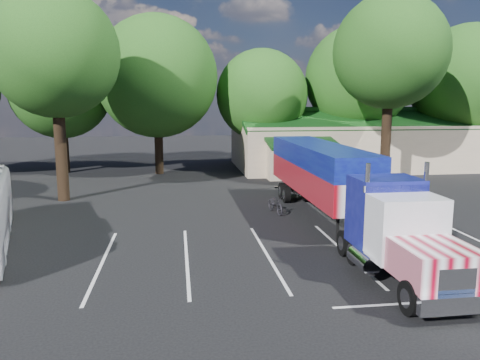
{
  "coord_description": "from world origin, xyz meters",
  "views": [
    {
      "loc": [
        -3.47,
        -23.56,
        6.07
      ],
      "look_at": [
        -0.25,
        0.28,
        2.0
      ],
      "focal_mm": 35.0,
      "sensor_mm": 36.0,
      "label": 1
    }
  ],
  "objects": [
    {
      "name": "ground",
      "position": [
        0.0,
        0.0,
        0.0
      ],
      "size": [
        120.0,
        120.0,
        0.0
      ],
      "primitive_type": "plane",
      "color": "black",
      "rests_on": "ground"
    },
    {
      "name": "event_hall",
      "position": [
        13.74,
        17.81,
        2.21
      ],
      "size": [
        24.2,
        14.12,
        5.55
      ],
      "color": "#C7B094",
      "rests_on": "ground"
    },
    {
      "name": "tree_row_b",
      "position": [
        -13.0,
        17.8,
        7.13
      ],
      "size": [
        8.4,
        8.4,
        11.35
      ],
      "color": "black",
      "rests_on": "ground"
    },
    {
      "name": "tree_row_c",
      "position": [
        -5.0,
        16.2,
        8.04
      ],
      "size": [
        10.0,
        10.0,
        13.05
      ],
      "color": "black",
      "rests_on": "ground"
    },
    {
      "name": "tree_row_d",
      "position": [
        4.0,
        17.5,
        6.58
      ],
      "size": [
        8.0,
        8.0,
        10.6
      ],
      "color": "black",
      "rests_on": "ground"
    },
    {
      "name": "tree_row_e",
      "position": [
        13.0,
        18.0,
        8.09
      ],
      "size": [
        9.6,
        9.6,
        12.9
      ],
      "color": "black",
      "rests_on": "ground"
    },
    {
      "name": "tree_row_f",
      "position": [
        23.0,
        16.8,
        7.79
      ],
      "size": [
        10.4,
        10.4,
        13.0
      ],
      "color": "black",
      "rests_on": "ground"
    },
    {
      "name": "tree_near_left",
      "position": [
        -10.5,
        6.0,
        8.81
      ],
      "size": [
        7.6,
        7.6,
        12.65
      ],
      "color": "black",
      "rests_on": "ground"
    },
    {
      "name": "tree_near_right",
      "position": [
        11.5,
        8.5,
        9.46
      ],
      "size": [
        8.0,
        8.0,
        13.5
      ],
      "color": "black",
      "rests_on": "ground"
    },
    {
      "name": "semi_truck",
      "position": [
        4.0,
        -2.17,
        2.26
      ],
      "size": [
        3.12,
        19.05,
        3.99
      ],
      "rotation": [
        0.0,
        0.0,
        0.0
      ],
      "color": "black",
      "rests_on": "ground"
    },
    {
      "name": "woman",
      "position": [
        4.5,
        -4.37,
        0.89
      ],
      "size": [
        0.7,
        0.78,
        1.78
      ],
      "primitive_type": "imported",
      "rotation": [
        0.0,
        0.0,
        2.13
      ],
      "color": "black",
      "rests_on": "ground"
    },
    {
      "name": "bicycle",
      "position": [
        1.8,
        1.0,
        0.51
      ],
      "size": [
        1.0,
        2.01,
        1.01
      ],
      "primitive_type": "imported",
      "rotation": [
        0.0,
        0.0,
        0.18
      ],
      "color": "black",
      "rests_on": "ground"
    },
    {
      "name": "silver_sedan",
      "position": [
        5.0,
        14.0,
        0.75
      ],
      "size": [
        4.71,
        2.05,
        1.5
      ],
      "primitive_type": "imported",
      "rotation": [
        0.0,
        0.0,
        1.67
      ],
      "color": "#B7BBBF",
      "rests_on": "ground"
    }
  ]
}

